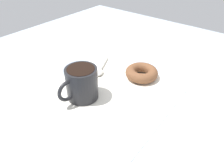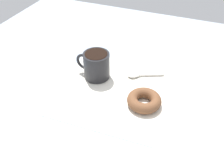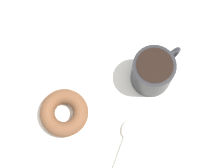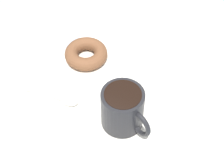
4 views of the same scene
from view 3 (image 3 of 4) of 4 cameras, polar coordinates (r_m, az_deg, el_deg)
name	(u,v)px [view 3 (image 3 of 4)]	position (r cm, az deg, el deg)	size (l,w,h in cm)	color
ground_plane	(102,80)	(75.39, -1.55, 0.55)	(120.00, 120.00, 2.00)	#99A8B7
napkin	(112,87)	(73.83, 0.00, -0.43)	(31.67, 31.67, 0.30)	white
coffee_cup	(153,71)	(70.55, 6.32, 1.98)	(7.88, 11.07, 8.22)	black
donut	(63,111)	(71.74, -7.54, -4.14)	(9.30, 9.30, 2.90)	brown
spoon	(125,136)	(71.50, 2.04, -7.88)	(6.22, 11.06, 0.90)	#B7B2A8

